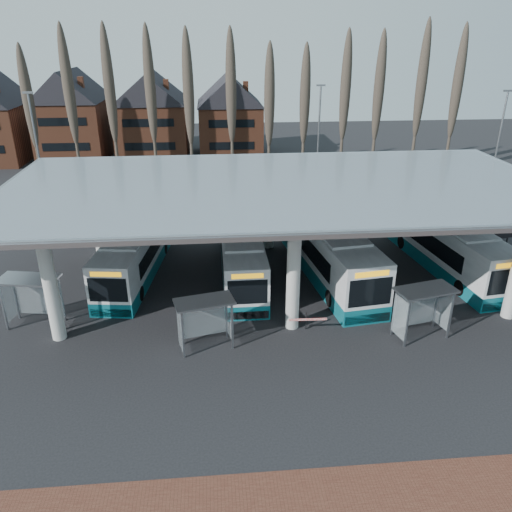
{
  "coord_description": "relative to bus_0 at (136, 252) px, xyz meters",
  "views": [
    {
      "loc": [
        -3.91,
        -19.95,
        14.19
      ],
      "look_at": [
        -1.51,
        7.0,
        2.18
      ],
      "focal_mm": 35.0,
      "sensor_mm": 36.0,
      "label": 1
    }
  ],
  "objects": [
    {
      "name": "ground",
      "position": [
        8.98,
        -9.87,
        -1.48
      ],
      "size": [
        140.0,
        140.0,
        0.0
      ],
      "primitive_type": "plane",
      "color": "black",
      "rests_on": "ground"
    },
    {
      "name": "station_canopy",
      "position": [
        8.98,
        -1.87,
        4.21
      ],
      "size": [
        32.0,
        16.0,
        6.34
      ],
      "color": "beige",
      "rests_on": "ground"
    },
    {
      "name": "poplar_row",
      "position": [
        8.98,
        23.13,
        7.3
      ],
      "size": [
        45.1,
        1.1,
        14.5
      ],
      "color": "#473D33",
      "rests_on": "ground"
    },
    {
      "name": "townhouse_row",
      "position": [
        -6.77,
        34.13,
        4.46
      ],
      "size": [
        36.8,
        10.3,
        12.25
      ],
      "color": "brown",
      "rests_on": "ground"
    },
    {
      "name": "lamp_post_a",
      "position": [
        -9.02,
        12.13,
        3.86
      ],
      "size": [
        0.8,
        0.16,
        10.17
      ],
      "color": "slate",
      "rests_on": "ground"
    },
    {
      "name": "lamp_post_b",
      "position": [
        14.98,
        16.13,
        3.86
      ],
      "size": [
        0.8,
        0.16,
        10.17
      ],
      "color": "slate",
      "rests_on": "ground"
    },
    {
      "name": "lamp_post_c",
      "position": [
        28.98,
        10.13,
        3.86
      ],
      "size": [
        0.8,
        0.16,
        10.17
      ],
      "color": "slate",
      "rests_on": "ground"
    },
    {
      "name": "bus_0",
      "position": [
        0.0,
        0.0,
        0.0
      ],
      "size": [
        3.84,
        11.49,
        3.13
      ],
      "rotation": [
        0.0,
        0.0,
        -0.13
      ],
      "color": "white",
      "rests_on": "ground"
    },
    {
      "name": "bus_1",
      "position": [
        6.69,
        -0.83,
        0.01
      ],
      "size": [
        2.46,
        11.36,
        3.16
      ],
      "rotation": [
        0.0,
        0.0,
        0.0
      ],
      "color": "white",
      "rests_on": "ground"
    },
    {
      "name": "bus_2",
      "position": [
        12.18,
        -1.18,
        0.19
      ],
      "size": [
        4.36,
        12.96,
        3.53
      ],
      "rotation": [
        0.0,
        0.0,
        0.13
      ],
      "color": "white",
      "rests_on": "ground"
    },
    {
      "name": "bus_3",
      "position": [
        20.16,
        -0.79,
        0.1
      ],
      "size": [
        4.03,
        12.25,
        3.34
      ],
      "rotation": [
        0.0,
        0.0,
        0.12
      ],
      "color": "white",
      "rests_on": "ground"
    },
    {
      "name": "shelter_0",
      "position": [
        -4.54,
        -5.85,
        0.56
      ],
      "size": [
        3.23,
        2.01,
        2.79
      ],
      "rotation": [
        0.0,
        0.0,
        -0.18
      ],
      "color": "gray",
      "rests_on": "ground"
    },
    {
      "name": "shelter_1",
      "position": [
        4.42,
        -8.72,
        0.43
      ],
      "size": [
        3.06,
        2.01,
        2.61
      ],
      "rotation": [
        0.0,
        0.0,
        0.23
      ],
      "color": "gray",
      "rests_on": "ground"
    },
    {
      "name": "shelter_2",
      "position": [
        15.32,
        -8.73,
        0.51
      ],
      "size": [
        3.2,
        2.1,
        2.74
      ],
      "rotation": [
        0.0,
        0.0,
        0.23
      ],
      "color": "gray",
      "rests_on": "ground"
    },
    {
      "name": "info_sign_1",
      "position": [
        23.06,
        -2.79,
        1.32
      ],
      "size": [
        2.2,
        0.66,
        3.33
      ],
      "rotation": [
        0.0,
        0.0,
        0.25
      ],
      "color": "black",
      "rests_on": "ground"
    },
    {
      "name": "barrier",
      "position": [
        9.68,
        -8.01,
        -0.72
      ],
      "size": [
        1.96,
        0.56,
        0.98
      ],
      "rotation": [
        0.0,
        0.0,
        -0.04
      ],
      "color": "black",
      "rests_on": "ground"
    }
  ]
}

